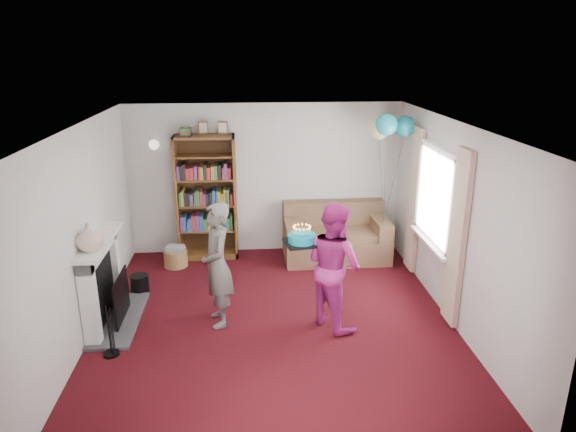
{
  "coord_description": "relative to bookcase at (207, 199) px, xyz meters",
  "views": [
    {
      "loc": [
        -0.31,
        -5.79,
        3.36
      ],
      "look_at": [
        0.22,
        0.6,
        1.23
      ],
      "focal_mm": 32.0,
      "sensor_mm": 36.0,
      "label": 1
    }
  ],
  "objects": [
    {
      "name": "wall_left",
      "position": [
        -1.3,
        -2.3,
        0.26
      ],
      "size": [
        0.02,
        5.0,
        2.5
      ],
      "primitive_type": "cube",
      "color": "silver",
      "rests_on": "ground"
    },
    {
      "name": "birthday_cake",
      "position": [
        1.3,
        -2.34,
        0.16
      ],
      "size": [
        0.4,
        0.4,
        0.22
      ],
      "rotation": [
        0.0,
        0.0,
        0.16
      ],
      "color": "black",
      "rests_on": "ground"
    },
    {
      "name": "person_magenta",
      "position": [
        1.7,
        -2.38,
        -0.19
      ],
      "size": [
        0.93,
        0.98,
        1.6
      ],
      "primitive_type": "imported",
      "rotation": [
        0.0,
        0.0,
        2.13
      ],
      "color": "#B12379",
      "rests_on": "ground"
    },
    {
      "name": "ground",
      "position": [
        0.96,
        -2.3,
        -0.99
      ],
      "size": [
        5.0,
        5.0,
        0.0
      ],
      "primitive_type": "plane",
      "color": "black",
      "rests_on": "ground"
    },
    {
      "name": "wall_sconce",
      "position": [
        -0.79,
        0.06,
        0.89
      ],
      "size": [
        0.16,
        0.23,
        0.16
      ],
      "color": "gold",
      "rests_on": "ground"
    },
    {
      "name": "wall_back",
      "position": [
        0.96,
        0.21,
        0.26
      ],
      "size": [
        4.5,
        0.02,
        2.5
      ],
      "primitive_type": "cube",
      "color": "silver",
      "rests_on": "ground"
    },
    {
      "name": "ceiling",
      "position": [
        0.96,
        -2.3,
        1.51
      ],
      "size": [
        4.5,
        5.0,
        0.01
      ],
      "primitive_type": "cube",
      "color": "white",
      "rests_on": "wall_back"
    },
    {
      "name": "window_bay",
      "position": [
        3.17,
        -1.7,
        0.21
      ],
      "size": [
        0.14,
        2.02,
        2.2
      ],
      "color": "white",
      "rests_on": "ground"
    },
    {
      "name": "balloons",
      "position": [
        2.8,
        -0.63,
        1.23
      ],
      "size": [
        0.65,
        0.7,
        1.78
      ],
      "color": "#3F3F3F",
      "rests_on": "ground"
    },
    {
      "name": "wall_right",
      "position": [
        3.22,
        -2.3,
        0.26
      ],
      "size": [
        0.02,
        5.0,
        2.5
      ],
      "primitive_type": "cube",
      "color": "silver",
      "rests_on": "ground"
    },
    {
      "name": "sofa",
      "position": [
        2.1,
        -0.23,
        -0.65
      ],
      "size": [
        1.7,
        0.9,
        0.9
      ],
      "rotation": [
        0.0,
        0.0,
        0.01
      ],
      "color": "brown",
      "rests_on": "ground"
    },
    {
      "name": "mantel_vase",
      "position": [
        -1.16,
        -2.45,
        0.3
      ],
      "size": [
        0.36,
        0.36,
        0.32
      ],
      "primitive_type": "imported",
      "rotation": [
        0.0,
        0.0,
        -0.2
      ],
      "color": "beige",
      "rests_on": "fireplace"
    },
    {
      "name": "wicker_basket",
      "position": [
        -0.51,
        -0.41,
        -0.84
      ],
      "size": [
        0.37,
        0.37,
        0.34
      ],
      "rotation": [
        0.0,
        0.0,
        -0.3
      ],
      "color": "#A27E4B",
      "rests_on": "ground"
    },
    {
      "name": "bookcase",
      "position": [
        0.0,
        0.0,
        0.0
      ],
      "size": [
        0.96,
        0.42,
        2.24
      ],
      "color": "#472B14",
      "rests_on": "ground"
    },
    {
      "name": "person_striped",
      "position": [
        0.27,
        -2.24,
        -0.2
      ],
      "size": [
        0.49,
        0.64,
        1.58
      ],
      "primitive_type": "imported",
      "rotation": [
        0.0,
        0.0,
        -1.37
      ],
      "color": "black",
      "rests_on": "ground"
    },
    {
      "name": "fireplace",
      "position": [
        -1.12,
        -2.11,
        -0.48
      ],
      "size": [
        0.55,
        1.8,
        1.12
      ],
      "color": "#3F3F42",
      "rests_on": "ground"
    }
  ]
}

